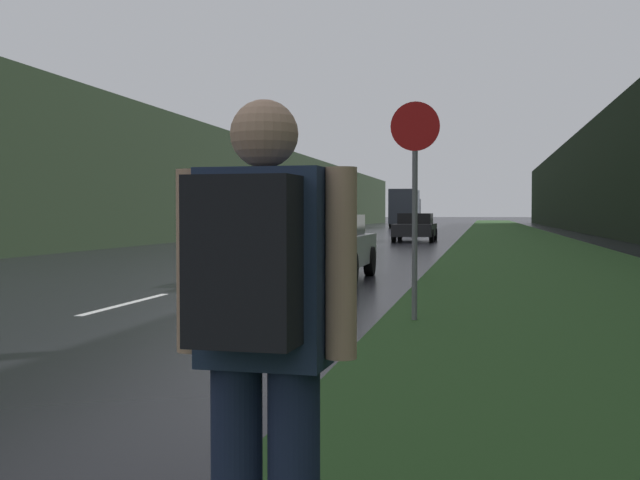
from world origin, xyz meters
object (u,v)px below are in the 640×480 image
at_px(car_passing_near, 322,246).
at_px(delivery_truck, 405,208).
at_px(hitchhiker_with_backpack, 261,332).
at_px(car_passing_far, 415,227).
at_px(stop_sign, 415,190).

xyz_separation_m(car_passing_near, delivery_truck, (-4.03, 60.14, 1.20)).
distance_m(hitchhiker_with_backpack, car_passing_far, 37.27).
distance_m(car_passing_near, delivery_truck, 60.29).
bearing_deg(delivery_truck, car_passing_near, -86.17).
bearing_deg(stop_sign, hitchhiker_with_backpack, -88.77).
height_order(hitchhiker_with_backpack, car_passing_near, hitchhiker_with_backpack).
xyz_separation_m(hitchhiker_with_backpack, delivery_truck, (-6.65, 74.13, 0.89)).
height_order(car_passing_near, car_passing_far, car_passing_far).
bearing_deg(stop_sign, car_passing_near, 111.54).
relative_size(hitchhiker_with_backpack, car_passing_far, 0.39).
bearing_deg(car_passing_near, car_passing_far, -90.00).
xyz_separation_m(stop_sign, delivery_truck, (-6.49, 66.36, 0.22)).
relative_size(hitchhiker_with_backpack, delivery_truck, 0.21).
relative_size(stop_sign, car_passing_far, 0.62).
xyz_separation_m(stop_sign, car_passing_far, (-2.46, 29.41, -0.99)).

